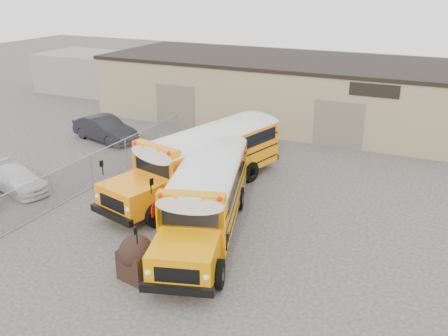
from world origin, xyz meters
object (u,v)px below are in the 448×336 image
at_px(tarp_bundle, 136,257).
at_px(car_white, 17,179).
at_px(school_bus_right, 226,145).
at_px(car_dark, 105,129).
at_px(school_bus_left, 277,127).

distance_m(tarp_bundle, car_white, 10.97).
bearing_deg(tarp_bundle, school_bus_right, 97.20).
height_order(car_white, car_dark, car_dark).
bearing_deg(car_dark, car_white, -157.94).
height_order(school_bus_left, car_dark, school_bus_left).
distance_m(school_bus_left, car_white, 14.93).
bearing_deg(tarp_bundle, car_dark, 131.56).
bearing_deg(school_bus_left, school_bus_right, -108.36).
xyz_separation_m(school_bus_right, car_dark, (-10.03, 2.26, -0.95)).
bearing_deg(car_white, car_dark, 21.40).
xyz_separation_m(tarp_bundle, car_white, (-10.18, 4.06, -0.26)).
relative_size(school_bus_right, tarp_bundle, 6.26).
bearing_deg(school_bus_right, school_bus_left, 71.64).
height_order(school_bus_left, school_bus_right, school_bus_left).
bearing_deg(car_dark, tarp_bundle, -124.03).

